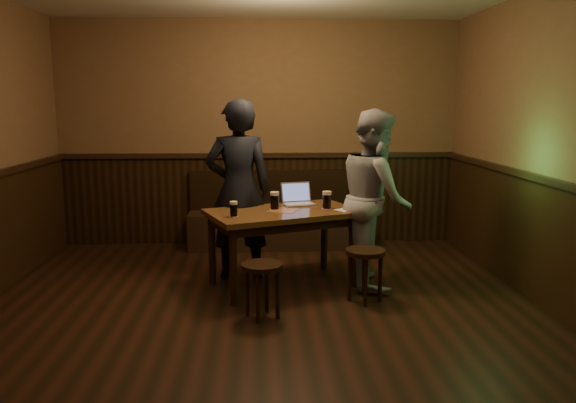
% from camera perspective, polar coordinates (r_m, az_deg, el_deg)
% --- Properties ---
extents(room, '(5.04, 6.04, 2.84)m').
position_cam_1_polar(room, '(4.38, -2.95, 2.32)').
color(room, black).
rests_on(room, ground).
extents(bench, '(2.20, 0.50, 0.95)m').
position_cam_1_polar(bench, '(7.03, -1.02, -2.10)').
color(bench, black).
rests_on(bench, ground).
extents(pub_table, '(1.61, 1.27, 0.76)m').
position_cam_1_polar(pub_table, '(5.45, -0.49, -1.94)').
color(pub_table, brown).
rests_on(pub_table, ground).
extents(stool_left, '(0.43, 0.43, 0.47)m').
position_cam_1_polar(stool_left, '(4.71, -2.63, -7.42)').
color(stool_left, black).
rests_on(stool_left, ground).
extents(stool_right, '(0.41, 0.41, 0.49)m').
position_cam_1_polar(stool_right, '(5.12, 7.86, -5.91)').
color(stool_right, black).
rests_on(stool_right, ground).
extents(pint_left, '(0.09, 0.09, 0.14)m').
position_cam_1_polar(pint_left, '(5.14, -5.54, -0.76)').
color(pint_left, maroon).
rests_on(pint_left, pub_table).
extents(pint_mid, '(0.11, 0.11, 0.18)m').
position_cam_1_polar(pint_mid, '(5.46, -1.36, 0.10)').
color(pint_mid, maroon).
rests_on(pint_mid, pub_table).
extents(pint_right, '(0.11, 0.11, 0.18)m').
position_cam_1_polar(pint_right, '(5.50, 3.97, 0.16)').
color(pint_right, maroon).
rests_on(pint_right, pub_table).
extents(laptop, '(0.36, 0.32, 0.22)m').
position_cam_1_polar(laptop, '(5.74, 0.98, 0.27)').
color(laptop, silver).
rests_on(laptop, pub_table).
extents(menu, '(0.27, 0.24, 0.00)m').
position_cam_1_polar(menu, '(5.49, 6.03, -0.82)').
color(menu, silver).
rests_on(menu, pub_table).
extents(person_suit, '(0.70, 0.48, 1.83)m').
position_cam_1_polar(person_suit, '(5.70, -5.04, 1.18)').
color(person_suit, black).
rests_on(person_suit, ground).
extents(person_grey, '(0.66, 0.85, 1.73)m').
position_cam_1_polar(person_grey, '(5.54, 8.85, 0.33)').
color(person_grey, '#999A9F').
rests_on(person_grey, ground).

